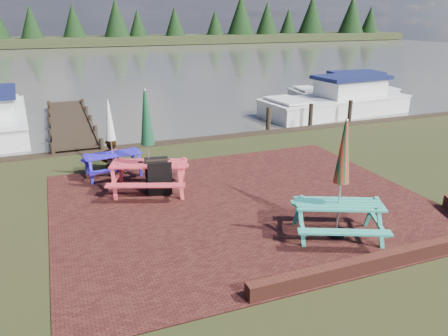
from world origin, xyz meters
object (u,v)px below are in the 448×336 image
picnic_table_teal (339,198)px  person (109,139)px  picnic_table_blue (112,150)px  chalkboard (159,177)px  jetty (71,122)px  boat_near (338,102)px  boat_far (345,93)px  picnic_table_red (149,158)px

picnic_table_teal → person: 7.34m
picnic_table_blue → chalkboard: bearing=-71.0°
picnic_table_blue → person: picnic_table_blue is taller
picnic_table_teal → jetty: picnic_table_teal is taller
picnic_table_teal → boat_near: bearing=78.7°
picnic_table_blue → jetty: picnic_table_blue is taller
picnic_table_blue → picnic_table_teal: bearing=-60.6°
boat_near → person: person is taller
picnic_table_teal → boat_far: size_ratio=0.41×
chalkboard → boat_far: 16.05m
picnic_table_blue → chalkboard: (0.89, -1.92, -0.27)m
boat_near → picnic_table_blue: bearing=109.7°
chalkboard → jetty: 9.16m
boat_far → jetty: bearing=98.7°
picnic_table_teal → jetty: bearing=134.5°
picnic_table_blue → boat_near: size_ratio=0.29×
picnic_table_red → boat_near: bearing=53.5°
jetty → boat_far: 14.54m
picnic_table_teal → jetty: (-4.67, 12.53, -0.76)m
picnic_table_teal → picnic_table_red: picnic_table_red is taller
chalkboard → boat_far: bearing=46.2°
chalkboard → jetty: bearing=110.0°
boat_near → boat_far: boat_near is taller
boat_far → person: size_ratio=3.34×
boat_near → jetty: bearing=76.7°
picnic_table_teal → person: size_ratio=1.39×
picnic_table_teal → boat_far: picnic_table_teal is taller
boat_near → chalkboard: bearing=119.2°
jetty → boat_near: boat_near is taller
picnic_table_red → chalkboard: 0.55m
picnic_table_blue → boat_near: 12.66m
boat_far → chalkboard: bearing=133.0°
picnic_table_red → person: bearing=126.1°
picnic_table_teal → chalkboard: 4.63m
jetty → boat_near: size_ratio=1.19×
picnic_table_teal → person: bearing=145.2°
boat_far → person: (-13.65, -6.93, 0.55)m
picnic_table_teal → boat_near: (7.63, 10.77, -0.47)m
jetty → person: size_ratio=5.02×
chalkboard → boat_near: (10.60, 7.23, -0.10)m
chalkboard → person: person is taller
picnic_table_red → chalkboard: (0.17, -0.29, -0.44)m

